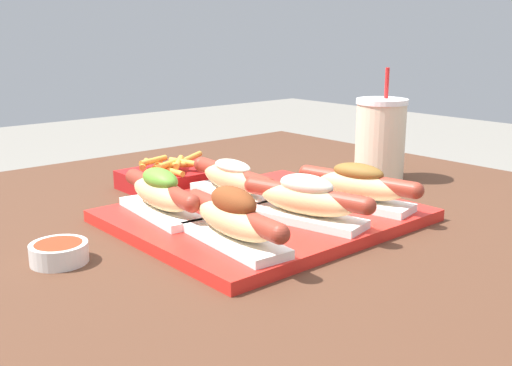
# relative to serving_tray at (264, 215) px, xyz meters

# --- Properties ---
(serving_tray) EXTENTS (0.43, 0.37, 0.02)m
(serving_tray) POSITION_rel_serving_tray_xyz_m (0.00, 0.00, 0.00)
(serving_tray) COLOR red
(serving_tray) RESTS_ON patio_table
(hot_dog_0) EXTENTS (0.08, 0.22, 0.08)m
(hot_dog_0) POSITION_rel_serving_tray_xyz_m (-0.13, -0.09, 0.04)
(hot_dog_0) COLOR white
(hot_dog_0) RESTS_ON serving_tray
(hot_dog_1) EXTENTS (0.10, 0.22, 0.07)m
(hot_dog_1) POSITION_rel_serving_tray_xyz_m (0.01, -0.08, 0.04)
(hot_dog_1) COLOR white
(hot_dog_1) RESTS_ON serving_tray
(hot_dog_2) EXTENTS (0.09, 0.22, 0.07)m
(hot_dog_2) POSITION_rel_serving_tray_xyz_m (0.13, -0.08, 0.04)
(hot_dog_2) COLOR white
(hot_dog_2) RESTS_ON serving_tray
(hot_dog_3) EXTENTS (0.08, 0.22, 0.07)m
(hot_dog_3) POSITION_rel_serving_tray_xyz_m (-0.14, 0.08, 0.04)
(hot_dog_3) COLOR white
(hot_dog_3) RESTS_ON serving_tray
(hot_dog_4) EXTENTS (0.07, 0.22, 0.06)m
(hot_dog_4) POSITION_rel_serving_tray_xyz_m (0.01, 0.09, 0.04)
(hot_dog_4) COLOR white
(hot_dog_4) RESTS_ON serving_tray
(sauce_bowl) EXTENTS (0.07, 0.07, 0.03)m
(sauce_bowl) POSITION_rel_serving_tray_xyz_m (-0.32, 0.04, 0.01)
(sauce_bowl) COLOR silver
(sauce_bowl) RESTS_ON patio_table
(drink_cup) EXTENTS (0.10, 0.10, 0.22)m
(drink_cup) POSITION_rel_serving_tray_xyz_m (0.36, 0.05, 0.07)
(drink_cup) COLOR beige
(drink_cup) RESTS_ON patio_table
(fries_basket) EXTENTS (0.19, 0.13, 0.06)m
(fries_basket) POSITION_rel_serving_tray_xyz_m (0.01, 0.27, 0.01)
(fries_basket) COLOR #B21919
(fries_basket) RESTS_ON patio_table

